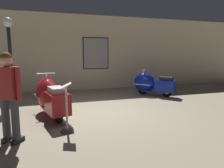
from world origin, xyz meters
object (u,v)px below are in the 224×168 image
Objects in this scene: scooter_0 at (50,96)px; visitor_0 at (8,91)px; info_stanchion at (67,112)px; lamppost at (10,53)px; scooter_1 at (151,84)px.

visitor_0 is at bearing 141.72° from scooter_0.
visitor_0 is at bearing -168.87° from info_stanchion.
info_stanchion is at bearing 179.66° from scooter_0.
lamppost is at bearing 44.30° from visitor_0.
scooter_1 is at bearing 39.84° from info_stanchion.
scooter_1 is at bearing -2.61° from lamppost.
visitor_0 is (-0.71, -1.58, 0.47)m from scooter_0.
scooter_1 is 5.27m from lamppost.
scooter_1 is at bearing -19.67° from visitor_0.
lamppost is at bearing 19.60° from scooter_0.
lamppost is 3.52m from visitor_0.
lamppost reaches higher than scooter_0.
scooter_0 is 1.14× the size of visitor_0.
info_stanchion reaches higher than scooter_1.
visitor_0 is 1.59× the size of info_stanchion.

